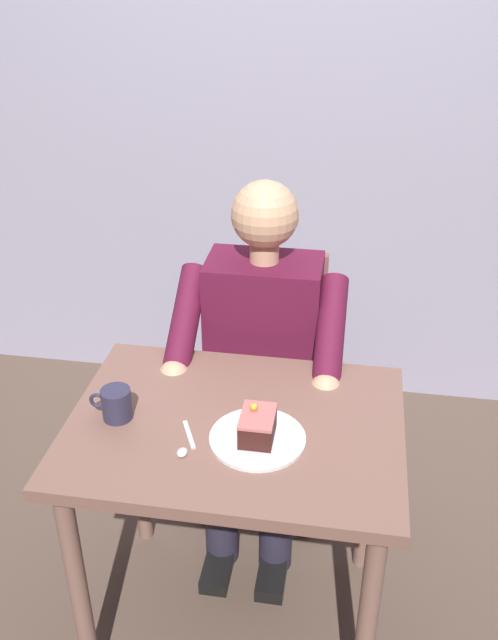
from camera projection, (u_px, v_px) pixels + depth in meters
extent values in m
plane|color=brown|center=(237.00, 612.00, 2.16)|extent=(14.00, 14.00, 0.00)
cube|color=#9E9BB5|center=(297.00, 39.00, 2.56)|extent=(6.40, 0.12, 3.00)
cube|color=brown|center=(235.00, 428.00, 1.79)|extent=(0.87, 0.65, 0.04)
cylinder|color=#855F54|center=(367.00, 627.00, 1.70)|extent=(0.05, 0.05, 0.73)
cylinder|color=#855F54|center=(78.00, 586.00, 1.80)|extent=(0.05, 0.05, 0.73)
cylinder|color=#855F54|center=(369.00, 480.00, 2.15)|extent=(0.05, 0.05, 0.73)
cylinder|color=#855F54|center=(138.00, 454.00, 2.25)|extent=(0.05, 0.05, 0.73)
cube|color=brown|center=(263.00, 397.00, 2.40)|extent=(0.42, 0.42, 0.04)
cube|color=brown|center=(272.00, 310.00, 2.44)|extent=(0.38, 0.04, 0.45)
cylinder|color=brown|center=(308.00, 487.00, 2.33)|extent=(0.04, 0.04, 0.44)
cylinder|color=brown|center=(204.00, 475.00, 2.38)|extent=(0.04, 0.04, 0.44)
cylinder|color=brown|center=(316.00, 421.00, 2.63)|extent=(0.04, 0.04, 0.44)
cylinder|color=brown|center=(224.00, 412.00, 2.68)|extent=(0.04, 0.04, 0.44)
cube|color=#58132F|center=(263.00, 332.00, 2.24)|extent=(0.36, 0.22, 0.51)
sphere|color=#D9A681|center=(265.00, 214.00, 2.04)|extent=(0.20, 0.20, 0.20)
cylinder|color=#D9A681|center=(264.00, 252.00, 2.10)|extent=(0.09, 0.09, 0.06)
cylinder|color=#58132F|center=(331.00, 330.00, 2.04)|extent=(0.08, 0.33, 0.26)
sphere|color=#D9A681|center=(325.00, 389.00, 1.95)|extent=(0.09, 0.09, 0.09)
cylinder|color=#58132F|center=(186.00, 318.00, 2.10)|extent=(0.08, 0.33, 0.26)
sphere|color=#D9A681|center=(174.00, 375.00, 2.01)|extent=(0.09, 0.09, 0.09)
cylinder|color=#292539|center=(284.00, 425.00, 2.26)|extent=(0.13, 0.38, 0.14)
cylinder|color=#292539|center=(231.00, 419.00, 2.29)|extent=(0.13, 0.38, 0.14)
cylinder|color=#292539|center=(276.00, 516.00, 2.22)|extent=(0.11, 0.11, 0.42)
cube|color=black|center=(273.00, 571.00, 2.26)|extent=(0.09, 0.22, 0.05)
cylinder|color=#292539|center=(221.00, 510.00, 2.25)|extent=(0.11, 0.11, 0.42)
cube|color=black|center=(219.00, 564.00, 2.29)|extent=(0.09, 0.22, 0.05)
cylinder|color=white|center=(257.00, 438.00, 1.72)|extent=(0.24, 0.24, 0.01)
cube|color=#3C1916|center=(258.00, 427.00, 1.70)|extent=(0.08, 0.11, 0.06)
cube|color=#CA6968|center=(258.00, 416.00, 1.68)|extent=(0.08, 0.12, 0.01)
sphere|color=gold|center=(254.00, 407.00, 1.69)|extent=(0.02, 0.02, 0.02)
cylinder|color=#2D2B46|center=(117.00, 404.00, 1.78)|extent=(0.08, 0.08, 0.09)
torus|color=#2D2B46|center=(98.00, 401.00, 1.79)|extent=(0.05, 0.01, 0.05)
cylinder|color=black|center=(115.00, 392.00, 1.76)|extent=(0.07, 0.07, 0.01)
cube|color=silver|center=(189.00, 435.00, 1.73)|extent=(0.06, 0.10, 0.01)
ellipsoid|color=silver|center=(182.00, 452.00, 1.67)|extent=(0.03, 0.04, 0.01)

